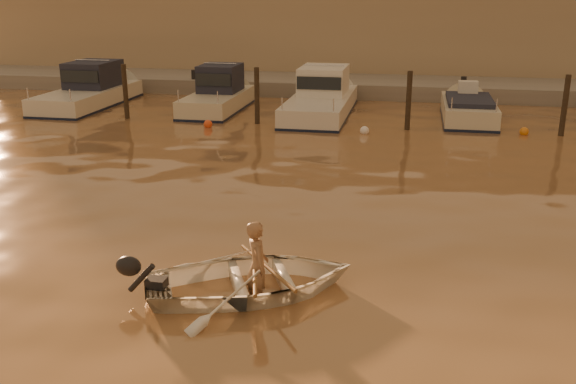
% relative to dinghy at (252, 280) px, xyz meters
% --- Properties ---
extents(ground_plane, '(160.00, 160.00, 0.00)m').
position_rel_dinghy_xyz_m(ground_plane, '(2.40, -0.76, -0.22)').
color(ground_plane, brown).
rests_on(ground_plane, ground).
extents(dinghy, '(4.02, 3.55, 0.69)m').
position_rel_dinghy_xyz_m(dinghy, '(0.00, 0.00, 0.00)').
color(dinghy, white).
rests_on(dinghy, ground_plane).
extents(person, '(0.55, 0.65, 1.50)m').
position_rel_dinghy_xyz_m(person, '(0.09, 0.04, 0.22)').
color(person, '#966B4B').
rests_on(person, dinghy).
extents(outboard_motor, '(0.98, 0.74, 0.70)m').
position_rel_dinghy_xyz_m(outboard_motor, '(-1.36, -0.62, 0.06)').
color(outboard_motor, black).
rests_on(outboard_motor, dinghy).
extents(oar_port, '(1.30, 1.72, 0.13)m').
position_rel_dinghy_xyz_m(oar_port, '(0.23, 0.10, 0.20)').
color(oar_port, brown).
rests_on(oar_port, dinghy).
extents(oar_starboard, '(0.59, 2.05, 0.13)m').
position_rel_dinghy_xyz_m(oar_starboard, '(0.05, 0.02, 0.20)').
color(oar_starboard, brown).
rests_on(oar_starboard, dinghy).
extents(moored_boat_0, '(2.13, 6.83, 1.75)m').
position_rel_dinghy_xyz_m(moored_boat_0, '(-10.80, 15.24, 0.40)').
color(moored_boat_0, silver).
rests_on(moored_boat_0, ground_plane).
extents(moored_boat_1, '(1.85, 5.65, 1.75)m').
position_rel_dinghy_xyz_m(moored_boat_1, '(-5.26, 15.24, 0.40)').
color(moored_boat_1, beige).
rests_on(moored_boat_1, ground_plane).
extents(moored_boat_2, '(2.18, 7.35, 1.75)m').
position_rel_dinghy_xyz_m(moored_boat_2, '(-1.12, 15.24, 0.40)').
color(moored_boat_2, silver).
rests_on(moored_boat_2, ground_plane).
extents(moored_boat_3, '(1.81, 5.32, 0.95)m').
position_rel_dinghy_xyz_m(moored_boat_3, '(4.36, 15.24, 0.00)').
color(moored_boat_3, beige).
rests_on(moored_boat_3, ground_plane).
extents(piling_0, '(0.18, 0.18, 2.20)m').
position_rel_dinghy_xyz_m(piling_0, '(-8.10, 13.04, 0.68)').
color(piling_0, '#2D2319').
rests_on(piling_0, ground_plane).
extents(piling_1, '(0.18, 0.18, 2.20)m').
position_rel_dinghy_xyz_m(piling_1, '(-3.10, 13.04, 0.68)').
color(piling_1, '#2D2319').
rests_on(piling_1, ground_plane).
extents(piling_2, '(0.18, 0.18, 2.20)m').
position_rel_dinghy_xyz_m(piling_2, '(2.20, 13.04, 0.68)').
color(piling_2, '#2D2319').
rests_on(piling_2, ground_plane).
extents(piling_3, '(0.18, 0.18, 2.20)m').
position_rel_dinghy_xyz_m(piling_3, '(7.20, 13.04, 0.68)').
color(piling_3, '#2D2319').
rests_on(piling_3, ground_plane).
extents(fender_a, '(0.30, 0.30, 0.30)m').
position_rel_dinghy_xyz_m(fender_a, '(-10.47, 12.46, -0.12)').
color(fender_a, silver).
rests_on(fender_a, ground_plane).
extents(fender_b, '(0.30, 0.30, 0.30)m').
position_rel_dinghy_xyz_m(fender_b, '(-4.66, 12.12, -0.12)').
color(fender_b, '#EC4B1B').
rests_on(fender_b, ground_plane).
extents(fender_c, '(0.30, 0.30, 0.30)m').
position_rel_dinghy_xyz_m(fender_c, '(0.81, 12.13, -0.12)').
color(fender_c, white).
rests_on(fender_c, ground_plane).
extents(fender_d, '(0.30, 0.30, 0.30)m').
position_rel_dinghy_xyz_m(fender_d, '(6.03, 12.99, -0.12)').
color(fender_d, orange).
rests_on(fender_d, ground_plane).
extents(quay, '(52.00, 4.00, 1.00)m').
position_rel_dinghy_xyz_m(quay, '(2.40, 20.74, -0.07)').
color(quay, gray).
rests_on(quay, ground_plane).
extents(waterfront_building, '(46.00, 7.00, 4.80)m').
position_rel_dinghy_xyz_m(waterfront_building, '(2.40, 26.24, 2.18)').
color(waterfront_building, '#9E8466').
rests_on(waterfront_building, quay).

